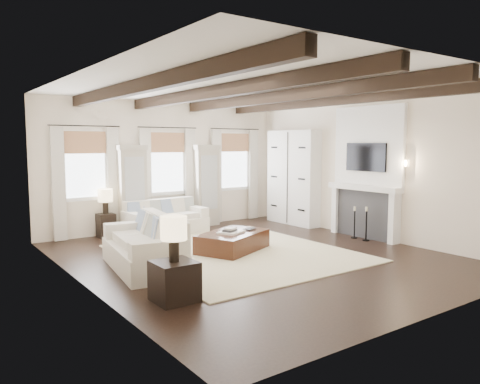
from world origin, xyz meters
TOP-DOWN VIEW (x-y plane):
  - ground at (0.00, 0.00)m, footprint 7.50×7.50m
  - room_shell at (0.75, 0.90)m, footprint 6.54×7.54m
  - area_rug at (-0.16, 0.43)m, footprint 3.97×4.41m
  - sofa_back at (-0.41, 3.04)m, footprint 1.96×0.98m
  - sofa_left at (-2.05, 0.42)m, footprint 1.27×2.26m
  - ottoman at (-0.11, 0.63)m, footprint 1.72×1.44m
  - tray at (-0.17, 0.59)m, footprint 0.61×0.55m
  - book_lower at (-0.21, 0.58)m, footprint 0.32×0.29m
  - book_upper at (-0.20, 0.57)m, footprint 0.27×0.24m
  - book_loose at (0.33, 0.66)m, footprint 0.29×0.26m
  - side_table_front at (-2.45, -1.35)m, footprint 0.56×0.56m
  - lamp_front at (-2.45, -1.35)m, footprint 0.36×0.36m
  - side_table_back at (-1.69, 3.47)m, footprint 0.37×0.37m
  - lamp_back at (-1.69, 3.47)m, footprint 0.33×0.33m
  - candlestick_near at (2.90, -0.25)m, footprint 0.15×0.15m
  - candlestick_far at (2.90, 0.09)m, footprint 0.15×0.15m

SIDE VIEW (x-z plane):
  - ground at x=0.00m, z-range 0.00..0.00m
  - area_rug at x=-0.16m, z-range 0.00..0.02m
  - ottoman at x=-0.11m, z-range 0.00..0.39m
  - side_table_back at x=-1.69m, z-range 0.00..0.55m
  - side_table_front at x=-2.45m, z-range 0.00..0.56m
  - candlestick_far at x=2.90m, z-range -0.06..0.66m
  - candlestick_near at x=2.90m, z-range -0.06..0.69m
  - sofa_back at x=-0.41m, z-range -0.07..0.75m
  - sofa_left at x=-2.05m, z-range -0.08..0.84m
  - book_loose at x=0.33m, z-range 0.39..0.42m
  - tray at x=-0.17m, z-range 0.39..0.43m
  - book_lower at x=-0.21m, z-range 0.43..0.47m
  - book_upper at x=-0.20m, z-range 0.47..0.50m
  - lamp_back at x=-1.69m, z-range 0.65..1.22m
  - lamp_front at x=-2.45m, z-range 0.67..1.29m
  - room_shell at x=0.75m, z-range 0.28..3.50m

